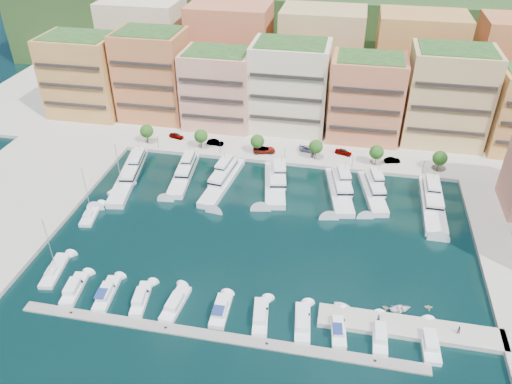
% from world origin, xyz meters
% --- Properties ---
extents(ground, '(400.00, 400.00, 0.00)m').
position_xyz_m(ground, '(0.00, 0.00, 0.00)').
color(ground, black).
rests_on(ground, ground).
extents(north_quay, '(220.00, 64.00, 2.00)m').
position_xyz_m(north_quay, '(0.00, 62.00, 0.00)').
color(north_quay, '#9E998E').
rests_on(north_quay, ground).
extents(hillside, '(240.00, 40.00, 58.00)m').
position_xyz_m(hillside, '(0.00, 110.00, 0.00)').
color(hillside, '#1C3214').
rests_on(hillside, ground).
extents(south_pontoon, '(72.00, 2.20, 0.35)m').
position_xyz_m(south_pontoon, '(-3.00, -30.00, 0.00)').
color(south_pontoon, gray).
rests_on(south_pontoon, ground).
extents(finger_pier, '(32.00, 5.00, 2.00)m').
position_xyz_m(finger_pier, '(30.00, -22.00, 0.00)').
color(finger_pier, '#9E998E').
rests_on(finger_pier, ground).
extents(apartment_0, '(22.00, 16.50, 24.80)m').
position_xyz_m(apartment_0, '(-66.00, 49.99, 13.31)').
color(apartment_0, '#C29247').
rests_on(apartment_0, north_quay).
extents(apartment_1, '(20.00, 16.50, 26.80)m').
position_xyz_m(apartment_1, '(-44.00, 51.99, 14.31)').
color(apartment_1, '#BA6F3E').
rests_on(apartment_1, north_quay).
extents(apartment_2, '(20.00, 15.50, 22.80)m').
position_xyz_m(apartment_2, '(-23.00, 49.99, 12.31)').
color(apartment_2, tan).
rests_on(apartment_2, north_quay).
extents(apartment_3, '(22.00, 16.50, 25.80)m').
position_xyz_m(apartment_3, '(-2.00, 51.99, 13.81)').
color(apartment_3, beige).
rests_on(apartment_3, north_quay).
extents(apartment_4, '(20.00, 15.50, 23.80)m').
position_xyz_m(apartment_4, '(20.00, 49.99, 12.81)').
color(apartment_4, '#C86F4B').
rests_on(apartment_4, north_quay).
extents(apartment_5, '(22.00, 16.50, 26.80)m').
position_xyz_m(apartment_5, '(42.00, 51.99, 14.31)').
color(apartment_5, tan).
rests_on(apartment_5, north_quay).
extents(backblock_0, '(26.00, 18.00, 30.00)m').
position_xyz_m(backblock_0, '(-55.00, 74.00, 16.00)').
color(backblock_0, beige).
rests_on(backblock_0, north_quay).
extents(backblock_1, '(26.00, 18.00, 30.00)m').
position_xyz_m(backblock_1, '(-25.00, 74.00, 16.00)').
color(backblock_1, '#C86F4B').
rests_on(backblock_1, north_quay).
extents(backblock_2, '(26.00, 18.00, 30.00)m').
position_xyz_m(backblock_2, '(5.00, 74.00, 16.00)').
color(backblock_2, tan).
rests_on(backblock_2, north_quay).
extents(backblock_3, '(26.00, 18.00, 30.00)m').
position_xyz_m(backblock_3, '(35.00, 74.00, 16.00)').
color(backblock_3, '#C29247').
rests_on(backblock_3, north_quay).
extents(tree_0, '(3.80, 3.80, 5.65)m').
position_xyz_m(tree_0, '(-40.00, 33.50, 4.74)').
color(tree_0, '#473323').
rests_on(tree_0, north_quay).
extents(tree_1, '(3.80, 3.80, 5.65)m').
position_xyz_m(tree_1, '(-24.00, 33.50, 4.74)').
color(tree_1, '#473323').
rests_on(tree_1, north_quay).
extents(tree_2, '(3.80, 3.80, 5.65)m').
position_xyz_m(tree_2, '(-8.00, 33.50, 4.74)').
color(tree_2, '#473323').
rests_on(tree_2, north_quay).
extents(tree_3, '(3.80, 3.80, 5.65)m').
position_xyz_m(tree_3, '(8.00, 33.50, 4.74)').
color(tree_3, '#473323').
rests_on(tree_3, north_quay).
extents(tree_4, '(3.80, 3.80, 5.65)m').
position_xyz_m(tree_4, '(24.00, 33.50, 4.74)').
color(tree_4, '#473323').
rests_on(tree_4, north_quay).
extents(tree_5, '(3.80, 3.80, 5.65)m').
position_xyz_m(tree_5, '(40.00, 33.50, 4.74)').
color(tree_5, '#473323').
rests_on(tree_5, north_quay).
extents(lamppost_0, '(0.30, 0.30, 4.20)m').
position_xyz_m(lamppost_0, '(-36.00, 31.20, 3.83)').
color(lamppost_0, black).
rests_on(lamppost_0, north_quay).
extents(lamppost_1, '(0.30, 0.30, 4.20)m').
position_xyz_m(lamppost_1, '(-18.00, 31.20, 3.83)').
color(lamppost_1, black).
rests_on(lamppost_1, north_quay).
extents(lamppost_2, '(0.30, 0.30, 4.20)m').
position_xyz_m(lamppost_2, '(0.00, 31.20, 3.83)').
color(lamppost_2, black).
rests_on(lamppost_2, north_quay).
extents(lamppost_3, '(0.30, 0.30, 4.20)m').
position_xyz_m(lamppost_3, '(18.00, 31.20, 3.83)').
color(lamppost_3, black).
rests_on(lamppost_3, north_quay).
extents(lamppost_4, '(0.30, 0.30, 4.20)m').
position_xyz_m(lamppost_4, '(36.00, 31.20, 3.83)').
color(lamppost_4, black).
rests_on(lamppost_4, north_quay).
extents(yacht_0, '(8.56, 27.44, 7.30)m').
position_xyz_m(yacht_0, '(-38.40, 16.58, 1.21)').
color(yacht_0, silver).
rests_on(yacht_0, ground).
extents(yacht_1, '(6.06, 20.89, 7.30)m').
position_xyz_m(yacht_1, '(-24.61, 19.52, 1.09)').
color(yacht_1, silver).
rests_on(yacht_1, ground).
extents(yacht_2, '(6.87, 23.38, 7.30)m').
position_xyz_m(yacht_2, '(-13.91, 18.45, 1.21)').
color(yacht_2, silver).
rests_on(yacht_2, ground).
extents(yacht_3, '(8.32, 20.70, 7.30)m').
position_xyz_m(yacht_3, '(-0.68, 19.77, 1.21)').
color(yacht_3, silver).
rests_on(yacht_3, ground).
extents(yacht_4, '(8.45, 21.11, 7.30)m').
position_xyz_m(yacht_4, '(15.45, 19.51, 1.09)').
color(yacht_4, silver).
rests_on(yacht_4, ground).
extents(yacht_5, '(7.62, 18.94, 7.30)m').
position_xyz_m(yacht_5, '(23.51, 20.52, 1.21)').
color(yacht_5, silver).
rests_on(yacht_5, ground).
extents(yacht_6, '(5.09, 23.52, 7.30)m').
position_xyz_m(yacht_6, '(37.37, 18.25, 1.21)').
color(yacht_6, silver).
rests_on(yacht_6, ground).
extents(cruiser_0, '(3.77, 8.89, 2.55)m').
position_xyz_m(cruiser_0, '(-32.22, -24.59, 0.55)').
color(cruiser_0, white).
rests_on(cruiser_0, ground).
extents(cruiser_1, '(3.47, 9.29, 2.66)m').
position_xyz_m(cruiser_1, '(-25.58, -24.62, 0.57)').
color(cruiser_1, white).
rests_on(cruiser_1, ground).
extents(cruiser_2, '(3.52, 8.86, 2.55)m').
position_xyz_m(cruiser_2, '(-18.72, -24.59, 0.55)').
color(cruiser_2, white).
rests_on(cruiser_2, ground).
extents(cruiser_3, '(3.55, 9.17, 2.55)m').
position_xyz_m(cruiser_3, '(-12.04, -24.60, 0.55)').
color(cruiser_3, white).
rests_on(cruiser_3, ground).
extents(cruiser_4, '(3.06, 8.08, 2.66)m').
position_xyz_m(cruiser_4, '(-3.42, -24.61, 0.57)').
color(cruiser_4, white).
rests_on(cruiser_4, ground).
extents(cruiser_5, '(3.73, 8.98, 2.55)m').
position_xyz_m(cruiser_5, '(3.91, -24.60, 0.55)').
color(cruiser_5, white).
rests_on(cruiser_5, ground).
extents(cruiser_6, '(3.60, 9.42, 2.55)m').
position_xyz_m(cruiser_6, '(11.44, -24.60, 0.55)').
color(cruiser_6, white).
rests_on(cruiser_6, ground).
extents(cruiser_7, '(3.34, 8.76, 2.66)m').
position_xyz_m(cruiser_7, '(17.69, -24.61, 0.57)').
color(cruiser_7, white).
rests_on(cruiser_7, ground).
extents(cruiser_8, '(2.52, 8.96, 2.55)m').
position_xyz_m(cruiser_8, '(24.80, -24.60, 0.55)').
color(cruiser_8, white).
rests_on(cruiser_8, ground).
extents(cruiser_9, '(3.19, 9.14, 2.55)m').
position_xyz_m(cruiser_9, '(33.05, -24.60, 0.55)').
color(cruiser_9, white).
rests_on(cruiser_9, ground).
extents(sailboat_0, '(4.21, 10.22, 13.20)m').
position_xyz_m(sailboat_0, '(-38.67, -20.51, 0.31)').
color(sailboat_0, silver).
rests_on(sailboat_0, ground).
extents(sailboat_1, '(4.21, 8.86, 13.20)m').
position_xyz_m(sailboat_1, '(-40.45, -1.68, 0.31)').
color(sailboat_1, silver).
rests_on(sailboat_1, ground).
extents(sailboat_2, '(5.01, 8.11, 13.20)m').
position_xyz_m(sailboat_2, '(-37.99, 10.42, 0.32)').
color(sailboat_2, silver).
rests_on(sailboat_2, ground).
extents(tender_3, '(1.62, 1.43, 0.81)m').
position_xyz_m(tender_3, '(33.66, -16.12, 0.40)').
color(tender_3, beige).
rests_on(tender_3, ground).
extents(tender_0, '(3.90, 3.09, 0.73)m').
position_xyz_m(tender_0, '(18.24, -19.00, 0.36)').
color(tender_0, white).
rests_on(tender_0, ground).
extents(tender_2, '(4.76, 4.17, 0.82)m').
position_xyz_m(tender_2, '(28.63, -17.65, 0.41)').
color(tender_2, silver).
rests_on(tender_2, ground).
extents(tender_1, '(1.70, 1.55, 0.76)m').
position_xyz_m(tender_1, '(26.00, -17.74, 0.38)').
color(tender_1, '#C2B794').
rests_on(tender_1, ground).
extents(car_0, '(4.73, 2.86, 1.51)m').
position_xyz_m(car_0, '(-32.93, 37.92, 1.75)').
color(car_0, gray).
rests_on(car_0, north_quay).
extents(car_1, '(4.80, 1.98, 1.55)m').
position_xyz_m(car_1, '(-20.69, 36.05, 1.77)').
color(car_1, gray).
rests_on(car_1, north_quay).
extents(car_2, '(6.61, 4.12, 1.71)m').
position_xyz_m(car_2, '(-6.22, 34.32, 1.85)').
color(car_2, gray).
rests_on(car_2, north_quay).
extents(car_3, '(5.55, 3.08, 1.52)m').
position_xyz_m(car_3, '(5.77, 37.24, 1.76)').
color(car_3, gray).
rests_on(car_3, north_quay).
extents(car_4, '(4.94, 3.04, 1.57)m').
position_xyz_m(car_4, '(15.41, 37.46, 1.79)').
color(car_4, gray).
rests_on(car_4, north_quay).
extents(car_5, '(4.49, 2.53, 1.40)m').
position_xyz_m(car_5, '(28.52, 35.48, 1.70)').
color(car_5, gray).
rests_on(car_5, north_quay).
extents(person_0, '(0.77, 0.77, 1.81)m').
position_xyz_m(person_0, '(24.40, -22.14, 1.90)').
color(person_0, '#272F4F').
rests_on(person_0, finger_pier).
extents(person_1, '(0.81, 0.65, 1.62)m').
position_xyz_m(person_1, '(37.81, -21.98, 1.81)').
color(person_1, '#472E2A').
rests_on(person_1, finger_pier).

